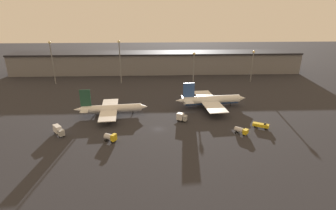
% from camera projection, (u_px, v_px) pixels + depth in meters
% --- Properties ---
extents(ground, '(600.00, 600.00, 0.00)m').
position_uv_depth(ground, '(158.00, 129.00, 113.62)').
color(ground, '#26262B').
extents(terminal_building, '(225.62, 21.40, 16.47)m').
position_uv_depth(terminal_building, '(157.00, 62.00, 209.29)').
color(terminal_building, slate).
rests_on(terminal_building, ground).
extents(airplane_0, '(35.82, 30.58, 13.40)m').
position_uv_depth(airplane_0, '(111.00, 109.00, 127.70)').
color(airplane_0, white).
rests_on(airplane_0, ground).
extents(airplane_1, '(38.50, 35.48, 13.61)m').
position_uv_depth(airplane_1, '(211.00, 100.00, 137.72)').
color(airplane_1, white).
rests_on(airplane_1, ground).
extents(service_vehicle_0, '(6.93, 5.13, 2.88)m').
position_uv_depth(service_vehicle_0, '(261.00, 125.00, 114.12)').
color(service_vehicle_0, gold).
rests_on(service_vehicle_0, ground).
extents(service_vehicle_1, '(5.55, 5.35, 2.75)m').
position_uv_depth(service_vehicle_1, '(241.00, 130.00, 108.67)').
color(service_vehicle_1, gold).
rests_on(service_vehicle_1, ground).
extents(service_vehicle_2, '(5.33, 4.34, 3.31)m').
position_uv_depth(service_vehicle_2, '(110.00, 137.00, 102.69)').
color(service_vehicle_2, gold).
rests_on(service_vehicle_2, ground).
extents(service_vehicle_3, '(5.17, 4.31, 3.82)m').
position_uv_depth(service_vehicle_3, '(182.00, 117.00, 120.86)').
color(service_vehicle_3, '#9EA3A8').
rests_on(service_vehicle_3, ground).
extents(service_vehicle_4, '(6.20, 6.67, 3.80)m').
position_uv_depth(service_vehicle_4, '(58.00, 130.00, 107.92)').
color(service_vehicle_4, '#9EA3A8').
rests_on(service_vehicle_4, ground).
extents(lamp_post_0, '(1.80, 1.80, 29.04)m').
position_uv_depth(lamp_post_0, '(52.00, 58.00, 174.56)').
color(lamp_post_0, slate).
rests_on(lamp_post_0, ground).
extents(lamp_post_1, '(1.80, 1.80, 29.34)m').
position_uv_depth(lamp_post_1, '(120.00, 57.00, 176.37)').
color(lamp_post_1, slate).
rests_on(lamp_post_1, ground).
extents(lamp_post_2, '(1.80, 1.80, 20.93)m').
position_uv_depth(lamp_post_2, '(194.00, 63.00, 180.07)').
color(lamp_post_2, slate).
rests_on(lamp_post_2, ground).
extents(lamp_post_3, '(1.80, 1.80, 21.89)m').
position_uv_depth(lamp_post_3, '(253.00, 62.00, 181.57)').
color(lamp_post_3, slate).
rests_on(lamp_post_3, ground).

